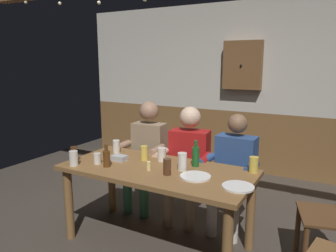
{
  "coord_description": "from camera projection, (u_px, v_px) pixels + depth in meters",
  "views": [
    {
      "loc": [
        1.4,
        -2.27,
        1.67
      ],
      "look_at": [
        0.0,
        0.28,
        1.08
      ],
      "focal_mm": 34.23,
      "sensor_mm": 36.0,
      "label": 1
    }
  ],
  "objects": [
    {
      "name": "pint_glass_5",
      "position": [
        167.0,
        167.0,
        2.68
      ],
      "size": [
        0.07,
        0.07,
        0.14
      ],
      "primitive_type": "cylinder",
      "color": "#4C2D19",
      "rests_on": "dining_table"
    },
    {
      "name": "dining_table",
      "position": [
        157.0,
        180.0,
        2.88
      ],
      "size": [
        1.72,
        0.8,
        0.74
      ],
      "color": "brown",
      "rests_on": "ground_plane"
    },
    {
      "name": "person_0",
      "position": [
        146.0,
        150.0,
        3.65
      ],
      "size": [
        0.53,
        0.52,
        1.23
      ],
      "rotation": [
        0.0,
        0.0,
        3.22
      ],
      "color": "#997F60",
      "rests_on": "ground_plane"
    },
    {
      "name": "plate_1",
      "position": [
        195.0,
        176.0,
        2.62
      ],
      "size": [
        0.26,
        0.26,
        0.01
      ],
      "primitive_type": "cylinder",
      "color": "white",
      "rests_on": "dining_table"
    },
    {
      "name": "ground_plane",
      "position": [
        153.0,
        246.0,
        2.95
      ],
      "size": [
        6.47,
        6.47,
        0.0
      ],
      "primitive_type": "plane",
      "color": "#423A33"
    },
    {
      "name": "pint_glass_3",
      "position": [
        74.0,
        154.0,
        3.02
      ],
      "size": [
        0.06,
        0.06,
        0.15
      ],
      "primitive_type": "cylinder",
      "color": "#4C2D19",
      "rests_on": "dining_table"
    },
    {
      "name": "pint_glass_2",
      "position": [
        254.0,
        165.0,
        2.73
      ],
      "size": [
        0.08,
        0.08,
        0.14
      ],
      "primitive_type": "cylinder",
      "color": "#E5C64C",
      "rests_on": "dining_table"
    },
    {
      "name": "pint_glass_7",
      "position": [
        97.0,
        158.0,
        2.97
      ],
      "size": [
        0.07,
        0.07,
        0.1
      ],
      "primitive_type": "cylinder",
      "color": "white",
      "rests_on": "dining_table"
    },
    {
      "name": "table_candle",
      "position": [
        149.0,
        166.0,
        2.79
      ],
      "size": [
        0.04,
        0.04,
        0.08
      ],
      "primitive_type": "cylinder",
      "color": "#F9E08C",
      "rests_on": "dining_table"
    },
    {
      "name": "wall_dart_cabinet",
      "position": [
        243.0,
        65.0,
        4.66
      ],
      "size": [
        0.56,
        0.15,
        0.7
      ],
      "color": "brown"
    },
    {
      "name": "pint_glass_4",
      "position": [
        74.0,
        158.0,
        2.91
      ],
      "size": [
        0.08,
        0.08,
        0.14
      ],
      "primitive_type": "cylinder",
      "color": "white",
      "rests_on": "dining_table"
    },
    {
      "name": "person_2",
      "position": [
        233.0,
        167.0,
        3.17
      ],
      "size": [
        0.54,
        0.5,
        1.17
      ],
      "rotation": [
        0.0,
        0.0,
        3.11
      ],
      "color": "#2D4C84",
      "rests_on": "ground_plane"
    },
    {
      "name": "condiment_caddy",
      "position": [
        119.0,
        158.0,
        3.07
      ],
      "size": [
        0.14,
        0.1,
        0.05
      ],
      "primitive_type": "cube",
      "color": "#B2B7BC",
      "rests_on": "dining_table"
    },
    {
      "name": "bottle_0",
      "position": [
        196.0,
        156.0,
        2.89
      ],
      "size": [
        0.06,
        0.06,
        0.24
      ],
      "color": "#195923",
      "rests_on": "dining_table"
    },
    {
      "name": "pint_glass_8",
      "position": [
        116.0,
        147.0,
        3.32
      ],
      "size": [
        0.07,
        0.07,
        0.13
      ],
      "primitive_type": "cylinder",
      "color": "white",
      "rests_on": "dining_table"
    },
    {
      "name": "person_1",
      "position": [
        188.0,
        157.0,
        3.41
      ],
      "size": [
        0.59,
        0.58,
        1.2
      ],
      "rotation": [
        0.0,
        0.0,
        3.29
      ],
      "color": "#AD1919",
      "rests_on": "ground_plane"
    },
    {
      "name": "pint_glass_1",
      "position": [
        144.0,
        153.0,
        3.07
      ],
      "size": [
        0.07,
        0.07,
        0.14
      ],
      "primitive_type": "cylinder",
      "color": "#E5C64C",
      "rests_on": "dining_table"
    },
    {
      "name": "back_wall_upper",
      "position": [
        241.0,
        58.0,
        4.78
      ],
      "size": [
        5.39,
        0.12,
        1.61
      ],
      "primitive_type": "cube",
      "color": "beige"
    },
    {
      "name": "bottle_1",
      "position": [
        107.0,
        158.0,
        2.88
      ],
      "size": [
        0.07,
        0.07,
        0.21
      ],
      "color": "#593314",
      "rests_on": "dining_table"
    },
    {
      "name": "pint_glass_0",
      "position": [
        182.0,
        162.0,
        2.79
      ],
      "size": [
        0.08,
        0.08,
        0.16
      ],
      "primitive_type": "cylinder",
      "color": "white",
      "rests_on": "dining_table"
    },
    {
      "name": "back_wall_wainscot",
      "position": [
        237.0,
        140.0,
        5.03
      ],
      "size": [
        5.39,
        0.12,
        0.92
      ],
      "primitive_type": "cube",
      "color": "brown",
      "rests_on": "ground_plane"
    },
    {
      "name": "pint_glass_6",
      "position": [
        162.0,
        154.0,
        3.05
      ],
      "size": [
        0.08,
        0.08,
        0.13
      ],
      "primitive_type": "cylinder",
      "color": "white",
      "rests_on": "dining_table"
    },
    {
      "name": "plate_0",
      "position": [
        238.0,
        187.0,
        2.41
      ],
      "size": [
        0.24,
        0.24,
        0.01
      ],
      "primitive_type": "cylinder",
      "color": "white",
      "rests_on": "dining_table"
    }
  ]
}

